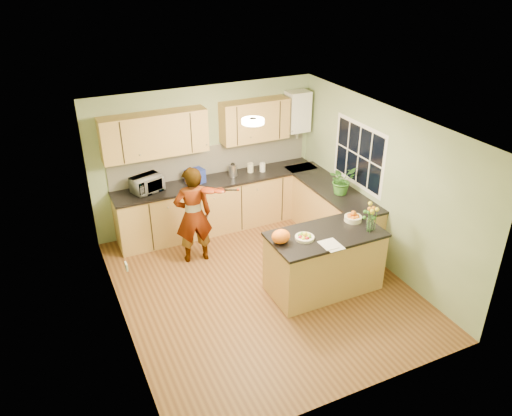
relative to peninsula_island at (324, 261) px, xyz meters
name	(u,v)px	position (x,y,z in m)	size (l,w,h in m)	color
floor	(262,287)	(-0.80, 0.40, -0.47)	(4.50, 4.50, 0.00)	brown
ceiling	(263,125)	(-0.80, 0.40, 2.03)	(4.00, 4.50, 0.02)	silver
wall_back	(206,157)	(-0.80, 2.65, 0.78)	(4.00, 0.02, 2.50)	gray
wall_front	(359,307)	(-0.80, -1.85, 0.78)	(4.00, 0.02, 2.50)	gray
wall_left	(115,245)	(-2.80, 0.40, 0.78)	(0.02, 4.50, 2.50)	gray
wall_right	(380,186)	(1.20, 0.40, 0.78)	(0.02, 4.50, 2.50)	gray
back_counter	(219,203)	(-0.70, 2.35, 0.00)	(3.64, 0.62, 0.94)	#B28B47
right_counter	(330,212)	(0.90, 1.25, 0.00)	(0.62, 2.24, 0.94)	#B28B47
splashback	(212,160)	(-0.70, 2.64, 0.73)	(3.60, 0.02, 0.52)	white
upper_cabinets	(198,129)	(-0.98, 2.48, 1.38)	(3.20, 0.34, 0.70)	#B28B47
boiler	(298,112)	(0.90, 2.49, 1.43)	(0.40, 0.30, 0.86)	white
window_right	(359,155)	(1.19, 1.00, 1.08)	(0.01, 1.30, 1.05)	white
light_switch	(126,266)	(-2.79, -0.20, 0.83)	(0.02, 0.09, 0.09)	white
ceiling_lamp	(253,121)	(-0.80, 0.70, 1.99)	(0.30, 0.30, 0.07)	#FFEABF
peninsula_island	(324,261)	(0.00, 0.00, 0.00)	(1.62, 0.83, 0.93)	#B28B47
fruit_dish	(305,237)	(-0.35, 0.00, 0.50)	(0.26, 0.26, 0.09)	#F2E9C2
orange_bowl	(353,217)	(0.55, 0.15, 0.53)	(0.25, 0.25, 0.15)	#F2E9C2
flower_vase	(371,212)	(0.60, -0.18, 0.76)	(0.24, 0.24, 0.45)	silver
orange_bag	(281,236)	(-0.69, 0.05, 0.56)	(0.26, 0.22, 0.20)	orange
papers	(332,245)	(-0.10, -0.30, 0.47)	(0.23, 0.32, 0.01)	silver
violinist	(193,215)	(-1.44, 1.53, 0.34)	(0.58, 0.38, 1.60)	tan
violin	(209,190)	(-1.24, 1.31, 0.82)	(0.60, 0.24, 0.12)	#521005
microwave	(147,184)	(-1.93, 2.38, 0.61)	(0.48, 0.33, 0.27)	white
blue_box	(195,176)	(-1.11, 2.38, 0.59)	(0.30, 0.22, 0.24)	#203297
kettle	(233,170)	(-0.42, 2.38, 0.59)	(0.15, 0.15, 0.28)	silver
jar_cream	(250,168)	(-0.07, 2.40, 0.56)	(0.11, 0.11, 0.16)	#F2E9C2
jar_white	(263,167)	(0.14, 2.34, 0.55)	(0.10, 0.10, 0.16)	white
potted_plant	(342,180)	(0.90, 0.99, 0.71)	(0.43, 0.37, 0.47)	#387828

